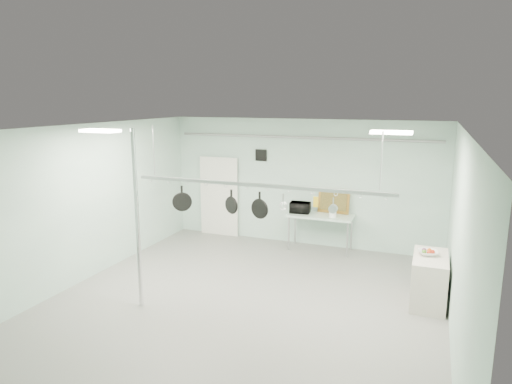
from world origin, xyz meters
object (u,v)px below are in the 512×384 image
at_px(side_cabinet, 429,280).
at_px(skillet_left, 182,199).
at_px(prep_table, 321,218).
at_px(skillet_right, 260,205).
at_px(chrome_pole, 137,220).
at_px(coffee_canister, 333,213).
at_px(microwave, 300,207).
at_px(skillet_mid, 231,202).
at_px(pot_rack, 257,183).
at_px(fruit_bowl, 428,253).

height_order(side_cabinet, skillet_left, skillet_left).
height_order(prep_table, skillet_right, skillet_right).
height_order(chrome_pole, coffee_canister, chrome_pole).
xyz_separation_m(microwave, skillet_mid, (-0.37, -3.31, 0.82)).
bearing_deg(skillet_mid, pot_rack, 24.95).
height_order(chrome_pole, side_cabinet, chrome_pole).
relative_size(chrome_pole, prep_table, 2.00).
bearing_deg(prep_table, coffee_canister, -20.12).
xyz_separation_m(side_cabinet, pot_rack, (-2.95, -1.10, 1.78)).
relative_size(prep_table, side_cabinet, 1.33).
relative_size(fruit_bowl, skillet_mid, 0.78).
height_order(pot_rack, skillet_right, pot_rack).
bearing_deg(chrome_pole, prep_table, 61.29).
bearing_deg(skillet_right, skillet_left, -164.91).
distance_m(pot_rack, fruit_bowl, 3.37).
bearing_deg(fruit_bowl, coffee_canister, 136.92).
bearing_deg(chrome_pole, skillet_left, 66.93).
distance_m(chrome_pole, fruit_bowl, 5.25).
height_order(chrome_pole, skillet_left, chrome_pole).
bearing_deg(prep_table, skillet_left, -120.15).
bearing_deg(pot_rack, microwave, 92.15).
bearing_deg(pot_rack, skillet_right, 0.00).
relative_size(chrome_pole, skillet_mid, 7.12).
xyz_separation_m(prep_table, side_cabinet, (2.55, -2.20, -0.38)).
relative_size(microwave, skillet_right, 1.01).
height_order(prep_table, microwave, microwave).
bearing_deg(microwave, skillet_mid, 79.17).
bearing_deg(skillet_right, coffee_canister, 93.32).
distance_m(prep_table, skillet_right, 3.47).
relative_size(microwave, fruit_bowl, 1.39).
xyz_separation_m(prep_table, coffee_canister, (0.32, -0.12, 0.18)).
bearing_deg(skillet_right, fruit_bowl, 37.16).
relative_size(coffee_canister, skillet_right, 0.46).
xyz_separation_m(chrome_pole, pot_rack, (1.90, 0.90, 0.63)).
xyz_separation_m(prep_table, fruit_bowl, (2.49, -2.15, 0.11)).
bearing_deg(coffee_canister, fruit_bowl, -43.08).
relative_size(prep_table, microwave, 3.29).
bearing_deg(skillet_left, chrome_pole, -142.13).
bearing_deg(prep_table, side_cabinet, -40.79).
bearing_deg(side_cabinet, prep_table, 139.21).
bearing_deg(side_cabinet, skillet_mid, -162.28).
xyz_separation_m(pot_rack, fruit_bowl, (2.89, 1.15, -1.29)).
bearing_deg(fruit_bowl, side_cabinet, -41.12).
relative_size(chrome_pole, side_cabinet, 2.67).
relative_size(side_cabinet, skillet_left, 2.40).
distance_m(chrome_pole, skillet_right, 2.17).
xyz_separation_m(side_cabinet, fruit_bowl, (-0.06, 0.05, 0.49)).
bearing_deg(chrome_pole, coffee_canister, 57.33).
bearing_deg(microwave, side_cabinet, 139.82).
height_order(side_cabinet, microwave, microwave).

